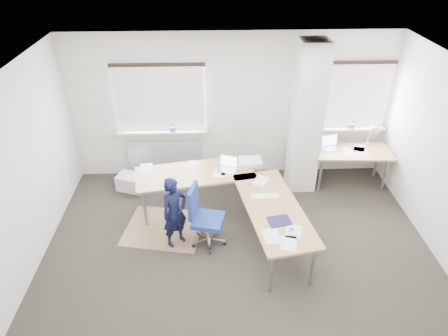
{
  "coord_description": "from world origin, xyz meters",
  "views": [
    {
      "loc": [
        -0.41,
        -4.4,
        4.39
      ],
      "look_at": [
        -0.2,
        0.9,
        1.07
      ],
      "focal_mm": 32.0,
      "sensor_mm": 36.0,
      "label": 1
    }
  ],
  "objects_px": {
    "desk_side": "(352,152)",
    "person": "(175,213)",
    "desk_main": "(234,190)",
    "task_chair": "(206,228)"
  },
  "relations": [
    {
      "from": "desk_side",
      "to": "person",
      "type": "distance_m",
      "value": 3.58
    },
    {
      "from": "desk_main",
      "to": "task_chair",
      "type": "xyz_separation_m",
      "value": [
        -0.47,
        -0.45,
        -0.4
      ]
    },
    {
      "from": "task_chair",
      "to": "person",
      "type": "xyz_separation_m",
      "value": [
        -0.47,
        0.02,
        0.31
      ]
    },
    {
      "from": "desk_side",
      "to": "task_chair",
      "type": "bearing_deg",
      "value": -146.76
    },
    {
      "from": "desk_main",
      "to": "desk_side",
      "type": "distance_m",
      "value": 2.55
    },
    {
      "from": "task_chair",
      "to": "person",
      "type": "bearing_deg",
      "value": -169.01
    },
    {
      "from": "desk_side",
      "to": "person",
      "type": "height_order",
      "value": "desk_side"
    },
    {
      "from": "desk_side",
      "to": "person",
      "type": "xyz_separation_m",
      "value": [
        -3.22,
        -1.57,
        -0.09
      ]
    },
    {
      "from": "task_chair",
      "to": "person",
      "type": "distance_m",
      "value": 0.56
    },
    {
      "from": "person",
      "to": "desk_side",
      "type": "bearing_deg",
      "value": -12.75
    }
  ]
}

